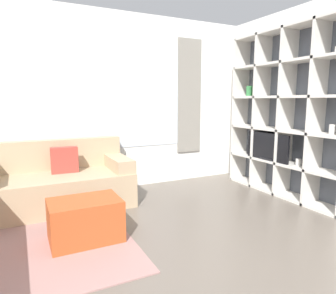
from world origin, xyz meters
The scene contains 6 objects.
wall_back centered at (0.00, 3.20, 1.36)m, with size 6.30×0.11×2.70m.
wall_right centered at (2.59, 1.58, 1.35)m, with size 0.07×4.36×2.70m, color white.
area_rug centered at (-1.15, 1.60, 0.01)m, with size 2.06×1.79×0.01m, color gray.
shelving_unit centered at (2.41, 1.79, 1.18)m, with size 0.35×2.01×2.39m.
couch_main centered at (-0.65, 2.71, 0.31)m, with size 1.82×0.90×0.85m.
ottoman centered at (-0.54, 1.56, 0.21)m, with size 0.68×0.48×0.42m.
Camera 1 is at (-1.07, -1.32, 1.39)m, focal length 32.00 mm.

